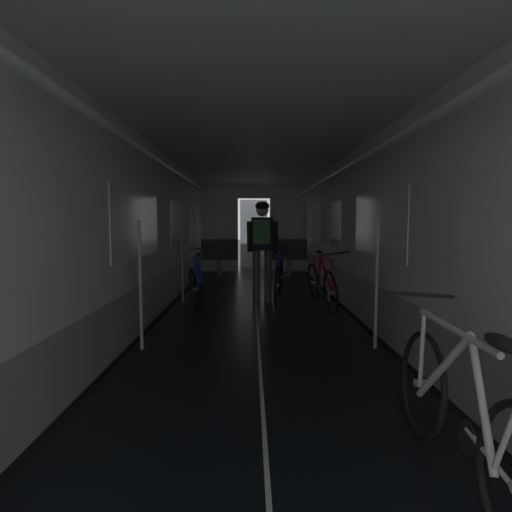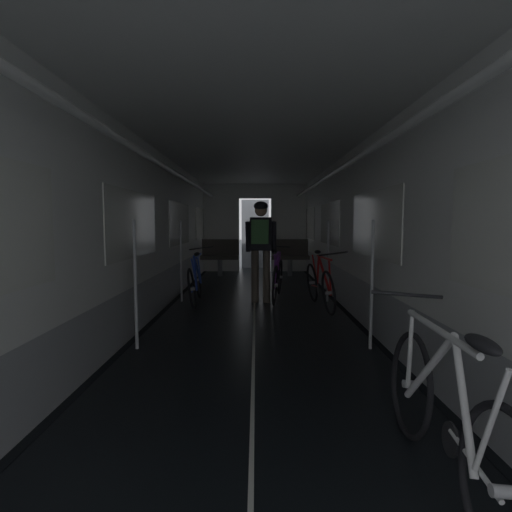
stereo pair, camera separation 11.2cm
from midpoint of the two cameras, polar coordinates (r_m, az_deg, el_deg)
ground_plane at (r=2.51m, az=0.07°, el=-28.18°), size 60.00×60.00×0.00m
train_car_shell at (r=5.72m, az=-0.45°, el=8.12°), size 3.14×12.34×2.57m
bench_seat_far_left at (r=10.25m, az=-5.63°, el=0.31°), size 0.98×0.51×0.95m
bench_seat_far_right at (r=10.25m, az=4.44°, el=0.32°), size 0.98×0.51×0.95m
bicycle_white at (r=2.41m, az=26.15°, el=-19.85°), size 0.44×1.69×0.95m
bicycle_blue at (r=6.77m, az=-9.02°, el=-3.64°), size 0.44×1.69×0.96m
bicycle_red at (r=6.46m, az=8.94°, el=-4.03°), size 0.47×1.69×0.95m
person_cyclist_aisle at (r=6.72m, az=0.43°, el=2.28°), size 0.54×0.41×1.73m
bicycle_purple_in_aisle at (r=7.06m, az=2.83°, el=-3.21°), size 0.44×1.68×0.94m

